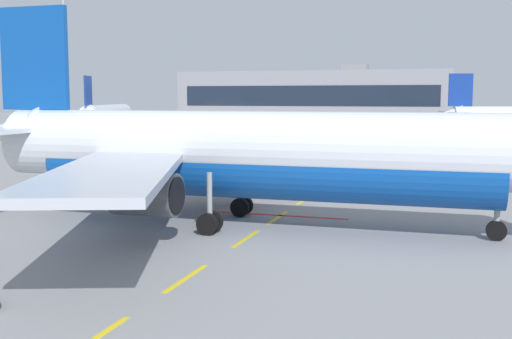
{
  "coord_description": "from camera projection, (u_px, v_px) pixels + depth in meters",
  "views": [
    {
      "loc": [
        27.85,
        -13.78,
        6.98
      ],
      "look_at": [
        15.65,
        24.55,
        2.37
      ],
      "focal_mm": 44.86,
      "sensor_mm": 36.0,
      "label": 1
    }
  ],
  "objects": [
    {
      "name": "airliner_mid_left",
      "position": [
        107.0,
        115.0,
        125.06
      ],
      "size": [
        29.06,
        29.87,
        10.61
      ],
      "color": "silver",
      "rests_on": "ground"
    },
    {
      "name": "apron_light_mast_near",
      "position": [
        63.0,
        13.0,
        76.95
      ],
      "size": [
        1.8,
        1.8,
        27.76
      ],
      "color": "slate",
      "rests_on": "ground"
    },
    {
      "name": "airliner_foreground",
      "position": [
        251.0,
        153.0,
        34.28
      ],
      "size": [
        34.68,
        34.63,
        12.2
      ],
      "color": "silver",
      "rests_on": "ground"
    },
    {
      "name": "terminal_satellite",
      "position": [
        315.0,
        98.0,
        157.29
      ],
      "size": [
        65.34,
        18.9,
        14.62
      ],
      "color": "gray",
      "rests_on": "ground"
    },
    {
      "name": "apron_paint_markings",
      "position": [
        332.0,
        182.0,
        52.53
      ],
      "size": [
        8.0,
        96.61,
        0.01
      ],
      "color": "yellow",
      "rests_on": "ground"
    }
  ]
}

